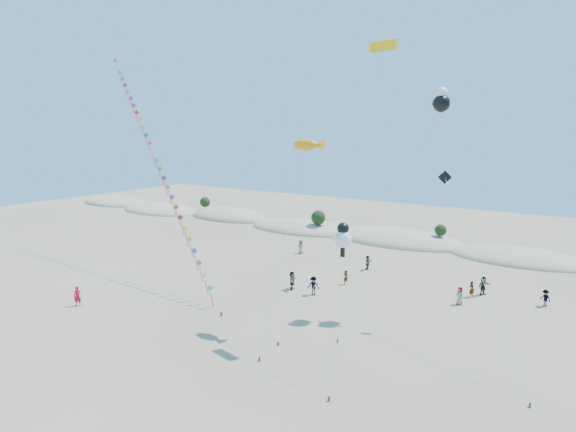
{
  "coord_description": "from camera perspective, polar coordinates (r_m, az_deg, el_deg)",
  "views": [
    {
      "loc": [
        23.92,
        -19.31,
        15.7
      ],
      "look_at": [
        1.89,
        14.0,
        8.51
      ],
      "focal_mm": 30.0,
      "sensor_mm": 36.0,
      "label": 1
    }
  ],
  "objects": [
    {
      "name": "flyer_foreground",
      "position": [
        47.8,
        -23.68,
        -8.7
      ],
      "size": [
        0.79,
        0.75,
        1.83
      ],
      "primitive_type": "imported",
      "rotation": [
        0.0,
        0.0,
        0.66
      ],
      "color": "red",
      "rests_on": "ground"
    },
    {
      "name": "cartoon_kite_high",
      "position": [
        42.71,
        17.71,
        12.77
      ],
      "size": [
        4.63,
        11.62,
        19.17
      ],
      "color": "#3F2D1E",
      "rests_on": "ground"
    },
    {
      "name": "dark_kite",
      "position": [
        37.31,
        19.98,
        -1.0
      ],
      "size": [
        8.77,
        9.83,
        12.55
      ],
      "color": "#3F2D1E",
      "rests_on": "ground"
    },
    {
      "name": "dune_ridge",
      "position": [
        70.13,
        13.61,
        -2.92
      ],
      "size": [
        145.3,
        11.49,
        5.57
      ],
      "color": "gray",
      "rests_on": "ground"
    },
    {
      "name": "parafoil_kite",
      "position": [
        36.88,
        11.08,
        18.5
      ],
      "size": [
        3.15,
        11.53,
        22.02
      ],
      "color": "#3F2D1E",
      "rests_on": "ground"
    },
    {
      "name": "kite_train",
      "position": [
        55.85,
        -15.66,
        7.16
      ],
      "size": [
        30.58,
        14.02,
        25.48
      ],
      "color": "#3F2D1E",
      "rests_on": "ground"
    },
    {
      "name": "beachgoers",
      "position": [
        49.42,
        12.67,
        -7.51
      ],
      "size": [
        34.26,
        13.6,
        1.85
      ],
      "color": "slate",
      "rests_on": "ground"
    },
    {
      "name": "cartoon_kite_low",
      "position": [
        39.98,
        6.51,
        -2.47
      ],
      "size": [
        2.1,
        8.35,
        8.18
      ],
      "color": "#3F2D1E",
      "rests_on": "ground"
    },
    {
      "name": "ground",
      "position": [
        34.52,
        -16.39,
        -17.29
      ],
      "size": [
        160.0,
        160.0,
        0.0
      ],
      "primitive_type": "plane",
      "color": "#786853",
      "rests_on": "ground"
    },
    {
      "name": "fish_kite",
      "position": [
        37.54,
        2.44,
        8.35
      ],
      "size": [
        2.69,
        8.11,
        15.0
      ],
      "color": "#3F2D1E",
      "rests_on": "ground"
    }
  ]
}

